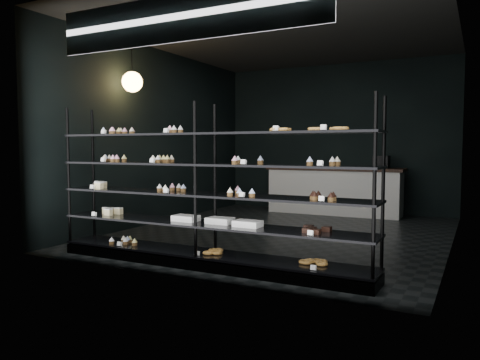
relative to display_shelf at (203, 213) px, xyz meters
The scene contains 5 objects.
room 2.64m from the display_shelf, 89.06° to the left, with size 5.01×6.01×3.20m.
display_shelf is the anchor object (origin of this frame).
signage 2.17m from the display_shelf, 85.20° to the right, with size 3.30×0.05×0.50m.
pendant_lamp 3.13m from the display_shelf, 148.27° to the left, with size 0.32×0.32×0.89m.
service_counter 4.95m from the display_shelf, 88.15° to the left, with size 2.83×0.65×1.23m.
Camera 1 is at (2.83, -7.08, 1.39)m, focal length 35.00 mm.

